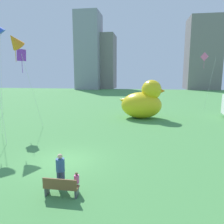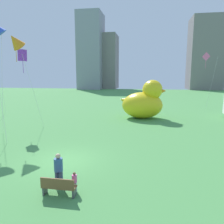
# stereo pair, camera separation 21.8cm
# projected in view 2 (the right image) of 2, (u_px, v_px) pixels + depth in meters

# --- Properties ---
(ground_plane) EXTENTS (140.00, 140.00, 0.00)m
(ground_plane) POSITION_uv_depth(u_px,v_px,m) (65.00, 161.00, 13.72)
(ground_plane) COLOR #4B8E49
(park_bench) EXTENTS (1.57, 0.46, 0.90)m
(park_bench) POSITION_uv_depth(u_px,v_px,m) (58.00, 186.00, 9.63)
(park_bench) COLOR brown
(park_bench) RESTS_ON ground
(person_adult) EXTENTS (0.42, 0.42, 1.70)m
(person_adult) POSITION_uv_depth(u_px,v_px,m) (59.00, 169.00, 10.36)
(person_adult) COLOR #38476B
(person_adult) RESTS_ON ground
(person_child) EXTENTS (0.24, 0.24, 0.97)m
(person_child) POSITION_uv_depth(u_px,v_px,m) (74.00, 181.00, 9.98)
(person_child) COLOR silver
(person_child) RESTS_ON ground
(giant_inflatable_duck) EXTENTS (5.78, 3.71, 4.79)m
(giant_inflatable_duck) POSITION_uv_depth(u_px,v_px,m) (144.00, 102.00, 26.78)
(giant_inflatable_duck) COLOR yellow
(giant_inflatable_duck) RESTS_ON ground
(city_skyline) EXTENTS (52.07, 15.40, 27.79)m
(city_skyline) POSITION_uv_depth(u_px,v_px,m) (145.00, 55.00, 81.05)
(city_skyline) COLOR gray
(city_skyline) RESTS_ON ground
(kite_purple) EXTENTS (1.82, 2.28, 7.85)m
(kite_purple) POSITION_uv_depth(u_px,v_px,m) (22.00, 56.00, 21.02)
(kite_purple) COLOR silver
(kite_purple) RESTS_ON ground
(kite_pink) EXTENTS (1.88, 2.27, 8.69)m
(kite_pink) POSITION_uv_depth(u_px,v_px,m) (206.00, 59.00, 31.90)
(kite_pink) COLOR silver
(kite_pink) RESTS_ON ground
(kite_orange) EXTENTS (2.95, 3.06, 8.93)m
(kite_orange) POSITION_uv_depth(u_px,v_px,m) (15.00, 41.00, 17.87)
(kite_orange) COLOR silver
(kite_orange) RESTS_ON ground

